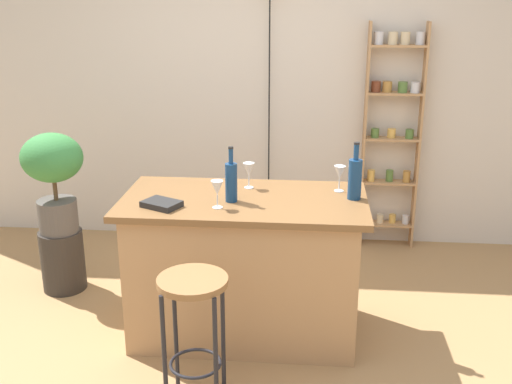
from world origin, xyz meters
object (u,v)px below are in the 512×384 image
at_px(wine_glass_left, 340,173).
at_px(cookbook, 162,204).
at_px(bottle_sauce_amber, 231,181).
at_px(wine_glass_center, 249,170).
at_px(plant_stool, 63,260).
at_px(wine_glass_right, 217,189).
at_px(bottle_olive_oil, 355,178).
at_px(spice_shelf, 392,130).
at_px(bar_stool, 194,311).
at_px(potted_plant, 53,172).

distance_m(wine_glass_left, cookbook, 1.11).
relative_size(bottle_sauce_amber, wine_glass_center, 2.04).
xyz_separation_m(plant_stool, bottle_sauce_amber, (1.32, -0.53, 0.81)).
height_order(wine_glass_right, cookbook, wine_glass_right).
bearing_deg(wine_glass_right, wine_glass_center, 69.81).
height_order(bottle_olive_oil, wine_glass_center, bottle_olive_oil).
xyz_separation_m(spice_shelf, bottle_olive_oil, (-0.39, -1.47, 0.03)).
relative_size(bar_stool, spice_shelf, 0.39).
relative_size(spice_shelf, wine_glass_right, 11.40).
bearing_deg(potted_plant, bar_stool, -45.07).
bearing_deg(spice_shelf, cookbook, -131.47).
distance_m(bottle_olive_oil, wine_glass_right, 0.83).
xyz_separation_m(spice_shelf, potted_plant, (-2.44, -1.05, -0.11)).
xyz_separation_m(potted_plant, wine_glass_left, (1.96, -0.28, 0.13)).
height_order(spice_shelf, plant_stool, spice_shelf).
xyz_separation_m(plant_stool, wine_glass_right, (1.25, -0.65, 0.80)).
bearing_deg(spice_shelf, bottle_olive_oil, -105.00).
bearing_deg(spice_shelf, wine_glass_center, -128.57).
relative_size(bar_stool, wine_glass_center, 4.46).
bearing_deg(plant_stool, bottle_olive_oil, -11.43).
relative_size(spice_shelf, plant_stool, 4.14).
height_order(bar_stool, bottle_olive_oil, bottle_olive_oil).
distance_m(bottle_olive_oil, cookbook, 1.15).
xyz_separation_m(potted_plant, cookbook, (0.93, -0.66, 0.03)).
height_order(potted_plant, bottle_olive_oil, bottle_olive_oil).
bearing_deg(wine_glass_center, wine_glass_right, -110.19).
height_order(potted_plant, wine_glass_center, potted_plant).
distance_m(bar_stool, spice_shelf, 2.62).
distance_m(spice_shelf, wine_glass_center, 1.68).
relative_size(wine_glass_left, wine_glass_center, 1.00).
bearing_deg(cookbook, spice_shelf, 75.01).
bearing_deg(cookbook, plant_stool, 171.00).
bearing_deg(spice_shelf, bar_stool, -118.63).
bearing_deg(potted_plant, wine_glass_right, -27.35).
height_order(bottle_sauce_amber, cookbook, bottle_sauce_amber).
xyz_separation_m(bottle_olive_oil, wine_glass_right, (-0.80, -0.23, -0.02)).
bearing_deg(bottle_olive_oil, bar_stool, -136.62).
xyz_separation_m(wine_glass_center, cookbook, (-0.47, -0.40, -0.10)).
bearing_deg(spice_shelf, wine_glass_left, -109.78).
bearing_deg(plant_stool, potted_plant, 90.00).
height_order(wine_glass_center, wine_glass_right, same).
relative_size(spice_shelf, wine_glass_left, 11.40).
height_order(bottle_olive_oil, bottle_sauce_amber, bottle_olive_oil).
bearing_deg(wine_glass_right, spice_shelf, 55.04).
bearing_deg(spice_shelf, wine_glass_right, -124.96).
height_order(spice_shelf, bottle_olive_oil, spice_shelf).
relative_size(wine_glass_center, wine_glass_right, 1.00).
bearing_deg(cookbook, wine_glass_right, 28.82).
distance_m(wine_glass_left, wine_glass_right, 0.80).
bearing_deg(bottle_olive_oil, spice_shelf, 75.00).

